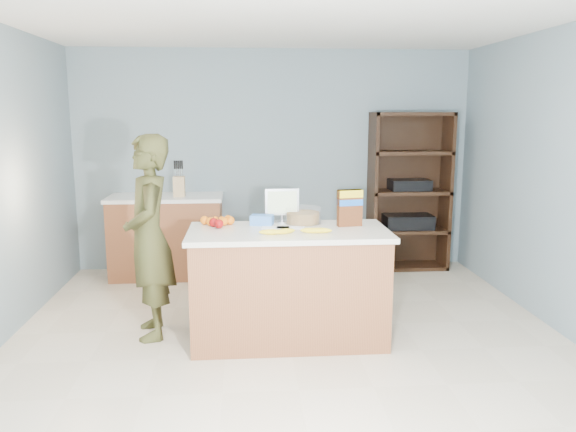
{
  "coord_description": "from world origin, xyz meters",
  "views": [
    {
      "loc": [
        -0.34,
        -3.96,
        1.8
      ],
      "look_at": [
        0.0,
        0.35,
        1.0
      ],
      "focal_mm": 35.0,
      "sensor_mm": 36.0,
      "label": 1
    }
  ],
  "objects": [
    {
      "name": "cereal_box",
      "position": [
        0.5,
        0.41,
        1.07
      ],
      "size": [
        0.2,
        0.1,
        0.29
      ],
      "color": "#592B14",
      "rests_on": "counter_peninsula"
    },
    {
      "name": "bananas",
      "position": [
        0.05,
        0.15,
        0.92
      ],
      "size": [
        0.56,
        0.11,
        0.04
      ],
      "color": "yellow",
      "rests_on": "counter_peninsula"
    },
    {
      "name": "oranges",
      "position": [
        -0.55,
        0.53,
        0.93
      ],
      "size": [
        0.28,
        0.18,
        0.07
      ],
      "color": "orange",
      "rests_on": "counter_peninsula"
    },
    {
      "name": "walls",
      "position": [
        0.0,
        0.0,
        1.65
      ],
      "size": [
        4.52,
        5.02,
        2.51
      ],
      "color": "gray",
      "rests_on": "ground"
    },
    {
      "name": "knife_block",
      "position": [
        -1.04,
        2.13,
        1.02
      ],
      "size": [
        0.12,
        0.1,
        0.31
      ],
      "color": "tan",
      "rests_on": "back_cabinet"
    },
    {
      "name": "floor",
      "position": [
        0.0,
        0.0,
        0.0
      ],
      "size": [
        4.5,
        5.0,
        0.02
      ],
      "primitive_type": "cube",
      "color": "beige",
      "rests_on": "ground"
    },
    {
      "name": "blue_carton",
      "position": [
        -0.2,
        0.51,
        0.94
      ],
      "size": [
        0.2,
        0.15,
        0.08
      ],
      "primitive_type": "cube",
      "rotation": [
        0.0,
        0.0,
        -0.21
      ],
      "color": "blue",
      "rests_on": "counter_peninsula"
    },
    {
      "name": "back_cabinet",
      "position": [
        -1.2,
        2.2,
        0.45
      ],
      "size": [
        1.24,
        0.62,
        0.9
      ],
      "color": "brown",
      "rests_on": "ground"
    },
    {
      "name": "counter_peninsula",
      "position": [
        0.0,
        0.3,
        0.42
      ],
      "size": [
        1.56,
        0.76,
        0.9
      ],
      "color": "brown",
      "rests_on": "ground"
    },
    {
      "name": "tv",
      "position": [
        -0.03,
        0.61,
        1.06
      ],
      "size": [
        0.28,
        0.12,
        0.28
      ],
      "color": "silver",
      "rests_on": "counter_peninsula"
    },
    {
      "name": "shelving_unit",
      "position": [
        1.55,
        2.35,
        0.86
      ],
      "size": [
        0.9,
        0.4,
        1.8
      ],
      "color": "black",
      "rests_on": "ground"
    },
    {
      "name": "apples",
      "position": [
        -0.56,
        0.43,
        0.94
      ],
      "size": [
        0.12,
        0.13,
        0.07
      ],
      "color": "maroon",
      "rests_on": "counter_peninsula"
    },
    {
      "name": "salad_bowl",
      "position": [
        0.14,
        0.56,
        0.96
      ],
      "size": [
        0.3,
        0.3,
        0.13
      ],
      "color": "#267219",
      "rests_on": "counter_peninsula"
    },
    {
      "name": "envelopes",
      "position": [
        -0.04,
        0.38,
        0.9
      ],
      "size": [
        0.35,
        0.14,
        0.0
      ],
      "color": "white",
      "rests_on": "counter_peninsula"
    },
    {
      "name": "person",
      "position": [
        -1.1,
        0.48,
        0.82
      ],
      "size": [
        0.51,
        0.66,
        1.64
      ],
      "primitive_type": "imported",
      "rotation": [
        0.0,
        0.0,
        -1.36
      ],
      "color": "#39391A",
      "rests_on": "ground"
    }
  ]
}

